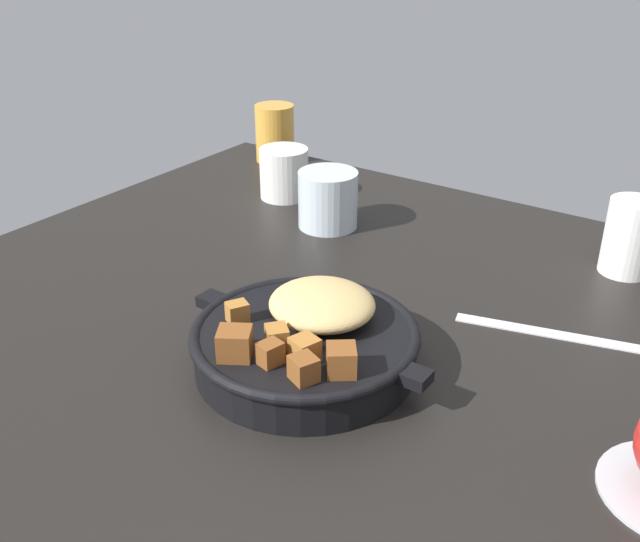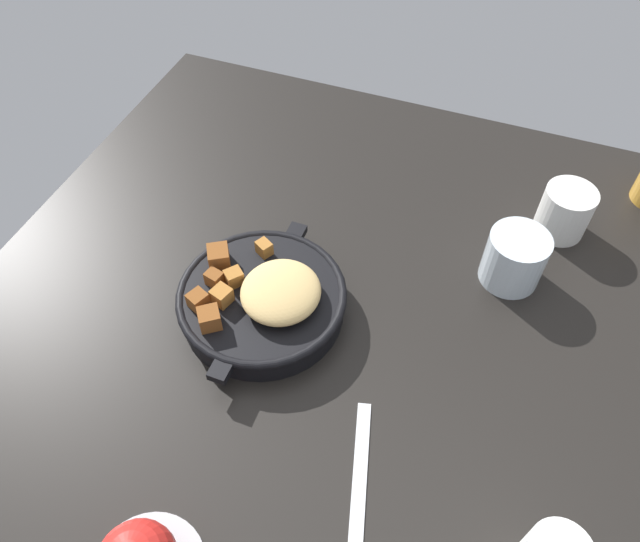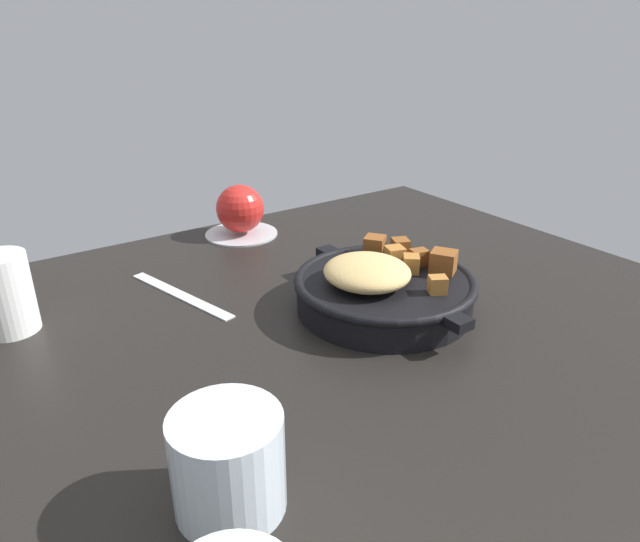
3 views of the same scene
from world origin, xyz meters
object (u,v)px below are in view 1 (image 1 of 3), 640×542
(white_creamer_pitcher, at_px, (630,237))
(water_glass_short, at_px, (328,199))
(ceramic_mug_white, at_px, (284,173))
(juice_glass_amber, at_px, (275,133))
(cast_iron_skillet, at_px, (306,340))
(butter_knife, at_px, (550,333))

(white_creamer_pitcher, bearing_deg, water_glass_short, -166.45)
(ceramic_mug_white, relative_size, white_creamer_pitcher, 0.82)
(ceramic_mug_white, distance_m, juice_glass_amber, 0.18)
(ceramic_mug_white, relative_size, juice_glass_amber, 0.79)
(water_glass_short, bearing_deg, cast_iron_skillet, -59.16)
(juice_glass_amber, height_order, water_glass_short, juice_glass_amber)
(butter_knife, height_order, white_creamer_pitcher, white_creamer_pitcher)
(juice_glass_amber, height_order, white_creamer_pitcher, juice_glass_amber)
(white_creamer_pitcher, height_order, water_glass_short, white_creamer_pitcher)
(ceramic_mug_white, height_order, juice_glass_amber, juice_glass_amber)
(cast_iron_skillet, distance_m, juice_glass_amber, 0.64)
(juice_glass_amber, relative_size, water_glass_short, 1.17)
(juice_glass_amber, bearing_deg, white_creamer_pitcher, -8.71)
(water_glass_short, bearing_deg, ceramic_mug_white, 155.26)
(cast_iron_skillet, relative_size, juice_glass_amber, 2.74)
(cast_iron_skillet, relative_size, white_creamer_pitcher, 2.84)
(cast_iron_skillet, bearing_deg, water_glass_short, 120.84)
(juice_glass_amber, bearing_deg, cast_iron_skillet, -49.30)
(cast_iron_skillet, height_order, butter_knife, cast_iron_skillet)
(butter_knife, bearing_deg, water_glass_short, 149.21)
(cast_iron_skillet, bearing_deg, butter_knife, 47.42)
(juice_glass_amber, bearing_deg, butter_knife, -25.99)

